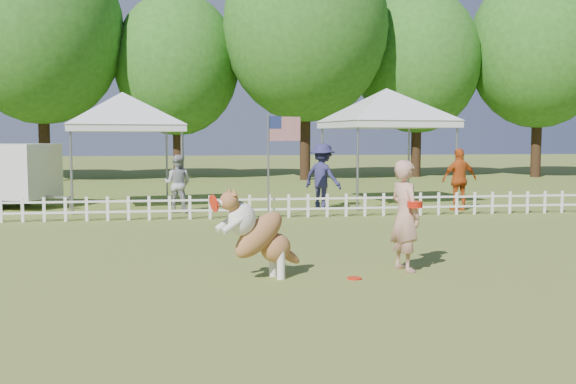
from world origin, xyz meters
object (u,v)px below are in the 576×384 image
Objects in this scene: handler at (405,216)px; spectator_a at (178,184)px; frisbee_on_turf at (354,278)px; flag_pole at (268,167)px; dog at (260,235)px; canopy_tent_left at (123,151)px; spectator_b at (322,177)px; spectator_c at (459,179)px; canopy_tent_right at (386,148)px.

handler is 1.09× the size of spectator_a.
frisbee_on_turf is at bearing 100.66° from handler.
frisbee_on_turf is 0.14× the size of spectator_a.
dog is at bearing -121.41° from flag_pole.
dog is at bearing 174.46° from frisbee_on_turf.
handler is 11.10m from canopy_tent_left.
spectator_b is at bearing -18.84° from handler.
frisbee_on_turf is at bearing -77.59° from canopy_tent_left.
handler is at bearing 130.17° from spectator_a.
spectator_b is (5.64, -1.35, -0.70)m from canopy_tent_left.
canopy_tent_left is 9.67m from spectator_c.
spectator_c is (1.55, -1.98, -0.85)m from canopy_tent_right.
spectator_b is (4.05, 0.21, 0.14)m from spectator_a.
dog is at bearing -123.62° from canopy_tent_right.
spectator_a is 7.82m from spectator_c.
canopy_tent_left is at bearing -28.64° from spectator_a.
spectator_a is at bearing 7.90° from handler.
flag_pole reaches higher than spectator_c.
frisbee_on_turf is (1.37, -0.13, -0.65)m from dog.
spectator_c reaches higher than frisbee_on_turf.
dog is 6.21× the size of frisbee_on_turf.
frisbee_on_turf is 0.12× the size of spectator_c.
canopy_tent_right reaches higher than dog.
spectator_b is (-2.20, -1.21, -0.79)m from canopy_tent_right.
spectator_a is 0.91× the size of spectator_c.
spectator_a is (-2.81, 8.63, 0.78)m from frisbee_on_turf.
dog is 0.84× the size of spectator_a.
spectator_c is at bearing 58.26° from frisbee_on_turf.
handler is 9.95m from canopy_tent_right.
flag_pole is 1.51× the size of spectator_c.
canopy_tent_right is (7.85, -0.14, 0.09)m from canopy_tent_left.
dog is at bearing -84.16° from canopy_tent_left.
spectator_a reaches higher than frisbee_on_turf.
spectator_b reaches higher than dog.
spectator_c is at bearing -168.41° from spectator_a.
canopy_tent_left is 7.85m from canopy_tent_right.
spectator_b is 1.07× the size of spectator_c.
flag_pole is at bearing -4.13° from handler.
spectator_c is at bearing -12.35° from flag_pole.
canopy_tent_left is at bearing -17.08° from spectator_c.
dog is at bearing 115.33° from spectator_a.
spectator_c is (6.36, 7.94, 0.21)m from dog.
canopy_tent_right is at bearing -12.02° from canopy_tent_left.
spectator_a is at bearing 76.40° from dog.
canopy_tent_left is 1.24× the size of flag_pole.
spectator_c is (4.99, 8.07, 0.86)m from frisbee_on_turf.
flag_pole reaches higher than handler.
flag_pole is at bearing 7.52° from spectator_c.
frisbee_on_turf is 0.06× the size of canopy_tent_right.
handler is 0.52× the size of canopy_tent_left.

